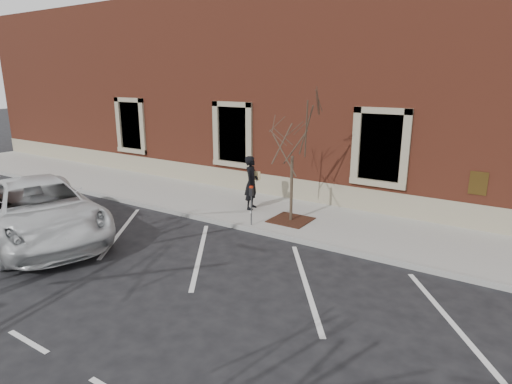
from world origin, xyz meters
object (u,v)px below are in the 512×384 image
Objects in this scene: white_truck at (39,210)px; sapling at (293,138)px; parking_meter at (251,198)px; man at (251,183)px.

sapling is at bearing -29.60° from white_truck.
sapling is at bearing 63.16° from parking_meter.
man is 1.49× the size of parking_meter.
parking_meter is at bearing -128.04° from sapling.
white_truck is at bearing 130.62° from man.
white_truck is (-3.92, -5.43, -0.22)m from man.
sapling is (1.79, -0.39, 1.75)m from man.
man is 2.53m from sapling.
sapling reaches higher than parking_meter.
white_truck is at bearing -129.56° from parking_meter.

